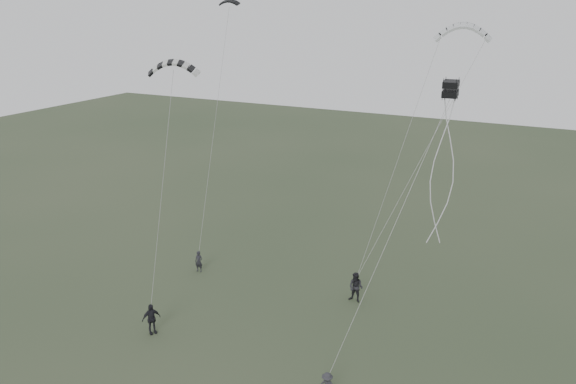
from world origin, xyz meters
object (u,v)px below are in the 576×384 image
at_px(flyer_right, 356,287).
at_px(flyer_center, 151,319).
at_px(kite_striped, 173,62).
at_px(kite_pale_large, 464,26).
at_px(flyer_left, 199,261).
at_px(kite_box, 451,89).
at_px(kite_dark_small, 229,1).

distance_m(flyer_right, flyer_center, 12.56).
height_order(flyer_right, kite_striped, kite_striped).
relative_size(kite_pale_large, kite_striped, 1.19).
bearing_deg(flyer_left, kite_box, -17.16).
xyz_separation_m(flyer_left, kite_box, (16.59, -2.40, 13.35)).
distance_m(flyer_left, flyer_center, 7.99).
xyz_separation_m(kite_dark_small, kite_box, (17.59, -9.06, -3.99)).
xyz_separation_m(flyer_right, flyer_center, (-9.17, -8.58, -0.06)).
bearing_deg(kite_dark_small, kite_box, -34.14).
bearing_deg(flyer_left, flyer_right, -4.44).
relative_size(kite_pale_large, kite_box, 4.74).
bearing_deg(kite_pale_large, flyer_center, -137.55).
bearing_deg(flyer_center, kite_box, -38.71).
height_order(flyer_center, kite_striped, kite_striped).
relative_size(flyer_right, kite_striped, 0.67).
height_order(kite_dark_small, kite_pale_large, kite_dark_small).
bearing_deg(kite_striped, kite_box, -25.93).
height_order(flyer_left, flyer_center, flyer_center).
bearing_deg(flyer_right, flyer_left, -169.79).
height_order(kite_striped, kite_box, kite_striped).
bearing_deg(flyer_left, flyer_center, -83.49).
relative_size(kite_dark_small, kite_box, 2.02).
bearing_deg(kite_striped, flyer_left, 81.49).
relative_size(flyer_left, kite_dark_small, 1.02).
relative_size(flyer_center, kite_box, 2.49).
relative_size(flyer_left, flyer_right, 0.78).
xyz_separation_m(flyer_right, kite_dark_small, (-12.29, 5.78, 17.12)).
distance_m(flyer_center, kite_box, 20.28).
distance_m(flyer_center, kite_striped, 14.73).
distance_m(kite_dark_small, kite_box, 20.18).
height_order(kite_dark_small, kite_box, kite_dark_small).
bearing_deg(flyer_center, kite_striped, 45.27).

